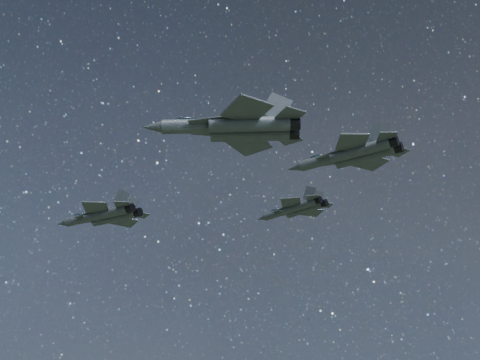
% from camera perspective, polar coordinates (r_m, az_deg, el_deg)
% --- Properties ---
extents(jet_lead, '(17.43, 12.06, 4.38)m').
position_cam_1_polar(jet_lead, '(93.14, -13.66, -3.51)').
color(jet_lead, '#30373C').
extents(jet_left, '(15.20, 9.99, 3.90)m').
position_cam_1_polar(jet_left, '(100.21, 5.72, -2.89)').
color(jet_left, '#30373C').
extents(jet_right, '(19.41, 13.15, 4.88)m').
position_cam_1_polar(jet_right, '(65.26, -0.35, 5.38)').
color(jet_right, '#30373C').
extents(jet_slot, '(17.96, 12.26, 4.51)m').
position_cam_1_polar(jet_slot, '(80.54, 11.39, 2.59)').
color(jet_slot, '#30373C').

